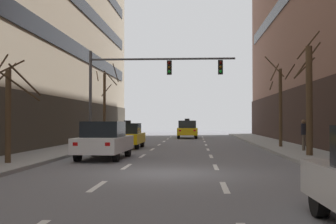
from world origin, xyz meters
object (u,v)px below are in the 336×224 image
Objects in this scene: street_tree_0 at (280,103)px; street_tree_3 at (105,104)px; street_tree_1 at (309,98)px; pedestrian_0 at (304,133)px; street_tree_2 at (8,108)px; car_driving_1 at (104,140)px; taxi_driving_0 at (128,136)px; traffic_signal_0 at (142,78)px; taxi_driving_2 at (187,129)px.

street_tree_0 is 13.86m from street_tree_3.
street_tree_1 is 3.63m from pedestrian_0.
street_tree_2 is 0.71× the size of street_tree_3.
street_tree_2 is (-2.96, -3.42, 1.38)m from car_driving_1.
street_tree_2 reaches higher than car_driving_1.
pedestrian_0 reaches higher than taxi_driving_0.
pedestrian_0 is at bearing -20.17° from taxi_driving_0.
street_tree_2 is (-3.91, -10.02, -2.05)m from traffic_signal_0.
traffic_signal_0 is at bearing -63.62° from street_tree_3.
street_tree_2 is at bearing -103.02° from taxi_driving_2.
car_driving_1 is 0.77× the size of street_tree_3.
street_tree_3 reaches higher than pedestrian_0.
taxi_driving_2 is (3.31, 23.68, 0.02)m from car_driving_1.
street_tree_1 reaches higher than street_tree_0.
taxi_driving_2 is at bearing 76.98° from street_tree_2.
street_tree_0 is 1.33× the size of street_tree_2.
street_tree_1 is at bearing 19.89° from street_tree_2.
street_tree_1 is at bearing -99.01° from pedestrian_0.
taxi_driving_0 is 0.91× the size of car_driving_1.
taxi_driving_2 is at bearing 77.69° from taxi_driving_0.
pedestrian_0 is at bearing -14.98° from traffic_signal_0.
taxi_driving_2 reaches higher than taxi_driving_0.
taxi_driving_0 is 2.54× the size of pedestrian_0.
car_driving_1 is 23.91m from taxi_driving_2.
street_tree_2 reaches higher than taxi_driving_0.
taxi_driving_2 is 27.85m from street_tree_2.
taxi_driving_0 is 0.71× the size of street_tree_3.
taxi_driving_2 is 20.53m from pedestrian_0.
street_tree_0 is 0.96× the size of street_tree_1.
pedestrian_0 is (9.85, 4.22, 0.26)m from car_driving_1.
pedestrian_0 is (0.51, 3.19, -1.67)m from street_tree_1.
street_tree_0 reaches higher than pedestrian_0.
pedestrian_0 is at bearing -71.42° from taxi_driving_2.
car_driving_1 is 10.72m from pedestrian_0.
car_driving_1 is 1.09× the size of street_tree_2.
taxi_driving_0 is 16.17m from taxi_driving_2.
pedestrian_0 is (9.99, -3.67, 0.32)m from taxi_driving_0.
pedestrian_0 is at bearing 30.80° from street_tree_2.
street_tree_2 is 2.55× the size of pedestrian_0.
street_tree_0 is (9.32, 7.92, 1.96)m from car_driving_1.
street_tree_2 is at bearing -130.88° from car_driving_1.
street_tree_0 is (9.46, 0.03, 2.02)m from taxi_driving_0.
car_driving_1 is at bearing -156.82° from pedestrian_0.
street_tree_3 is at bearing 152.09° from street_tree_0.
traffic_signal_0 is 5.34× the size of pedestrian_0.
street_tree_2 is at bearing -137.29° from street_tree_0.
pedestrian_0 is (8.90, -2.38, -3.18)m from traffic_signal_0.
taxi_driving_2 reaches higher than car_driving_1.
street_tree_0 is at bearing -27.91° from street_tree_3.
traffic_signal_0 is at bearing -97.87° from taxi_driving_2.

